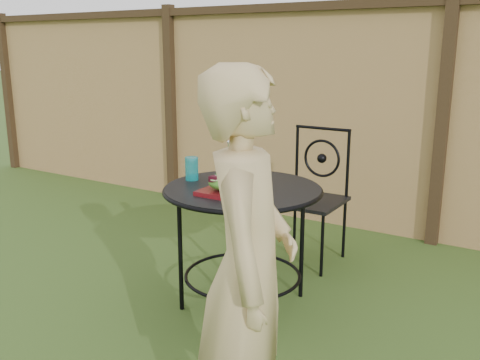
{
  "coord_description": "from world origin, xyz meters",
  "views": [
    {
      "loc": [
        2.12,
        -2.03,
        1.51
      ],
      "look_at": [
        0.51,
        0.55,
        0.75
      ],
      "focal_mm": 40.0,
      "sensor_mm": 36.0,
      "label": 1
    }
  ],
  "objects_px": {
    "patio_table": "(243,210)",
    "salad_plate": "(227,192)",
    "patio_chair": "(312,192)",
    "diner": "(248,270)"
  },
  "relations": [
    {
      "from": "patio_table",
      "to": "patio_chair",
      "type": "bearing_deg",
      "value": 86.75
    },
    {
      "from": "salad_plate",
      "to": "patio_chair",
      "type": "bearing_deg",
      "value": 87.31
    },
    {
      "from": "patio_chair",
      "to": "diner",
      "type": "xyz_separation_m",
      "value": [
        0.59,
        -1.86,
        0.23
      ]
    },
    {
      "from": "patio_table",
      "to": "diner",
      "type": "bearing_deg",
      "value": -57.41
    },
    {
      "from": "patio_table",
      "to": "patio_chair",
      "type": "distance_m",
      "value": 0.87
    },
    {
      "from": "diner",
      "to": "salad_plate",
      "type": "relative_size",
      "value": 5.41
    },
    {
      "from": "patio_table",
      "to": "patio_chair",
      "type": "height_order",
      "value": "patio_chair"
    },
    {
      "from": "diner",
      "to": "salad_plate",
      "type": "xyz_separation_m",
      "value": [
        -0.64,
        0.84,
        0.01
      ]
    },
    {
      "from": "patio_table",
      "to": "patio_chair",
      "type": "relative_size",
      "value": 0.97
    },
    {
      "from": "patio_table",
      "to": "salad_plate",
      "type": "distance_m",
      "value": 0.22
    }
  ]
}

